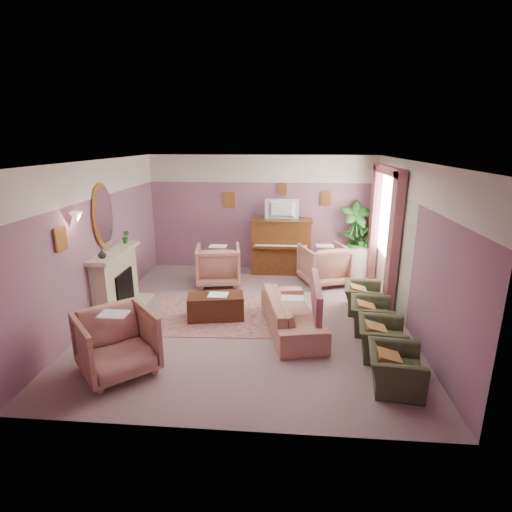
# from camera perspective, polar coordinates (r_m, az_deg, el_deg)

# --- Properties ---
(floor) EXTENTS (5.50, 6.00, 0.01)m
(floor) POSITION_cam_1_polar(r_m,az_deg,el_deg) (7.44, -0.86, -8.69)
(floor) COLOR gray
(floor) RESTS_ON ground
(ceiling) EXTENTS (5.50, 6.00, 0.01)m
(ceiling) POSITION_cam_1_polar(r_m,az_deg,el_deg) (6.75, -0.97, 13.41)
(ceiling) COLOR silver
(ceiling) RESTS_ON wall_back
(wall_back) EXTENTS (5.50, 0.02, 2.80)m
(wall_back) POSITION_cam_1_polar(r_m,az_deg,el_deg) (9.89, 0.81, 6.13)
(wall_back) COLOR #6F516D
(wall_back) RESTS_ON floor
(wall_front) EXTENTS (5.50, 0.02, 2.80)m
(wall_front) POSITION_cam_1_polar(r_m,az_deg,el_deg) (4.15, -5.04, -8.49)
(wall_front) COLOR #6F516D
(wall_front) RESTS_ON floor
(wall_left) EXTENTS (0.02, 6.00, 2.80)m
(wall_left) POSITION_cam_1_polar(r_m,az_deg,el_deg) (7.73, -21.67, 2.11)
(wall_left) COLOR #6F516D
(wall_left) RESTS_ON floor
(wall_right) EXTENTS (0.02, 6.00, 2.80)m
(wall_right) POSITION_cam_1_polar(r_m,az_deg,el_deg) (7.24, 21.32, 1.25)
(wall_right) COLOR #6F516D
(wall_right) RESTS_ON floor
(picture_rail_band) EXTENTS (5.50, 0.01, 0.65)m
(picture_rail_band) POSITION_cam_1_polar(r_m,az_deg,el_deg) (9.75, 0.83, 12.35)
(picture_rail_band) COLOR silver
(picture_rail_band) RESTS_ON wall_back
(stripe_panel) EXTENTS (0.01, 3.00, 2.15)m
(stripe_panel) POSITION_cam_1_polar(r_m,az_deg,el_deg) (8.52, 18.63, 1.39)
(stripe_panel) COLOR #B9C0A7
(stripe_panel) RESTS_ON wall_right
(fireplace_surround) EXTENTS (0.30, 1.40, 1.10)m
(fireplace_surround) POSITION_cam_1_polar(r_m,az_deg,el_deg) (8.07, -19.41, -3.41)
(fireplace_surround) COLOR #C4B998
(fireplace_surround) RESTS_ON floor
(fireplace_inset) EXTENTS (0.18, 0.72, 0.68)m
(fireplace_inset) POSITION_cam_1_polar(r_m,az_deg,el_deg) (8.08, -18.66, -4.44)
(fireplace_inset) COLOR black
(fireplace_inset) RESTS_ON floor
(fire_ember) EXTENTS (0.06, 0.54, 0.10)m
(fire_ember) POSITION_cam_1_polar(r_m,az_deg,el_deg) (8.12, -18.28, -5.65)
(fire_ember) COLOR #FF4E18
(fire_ember) RESTS_ON floor
(mantel_shelf) EXTENTS (0.40, 1.55, 0.07)m
(mantel_shelf) POSITION_cam_1_polar(r_m,az_deg,el_deg) (7.89, -19.59, 0.49)
(mantel_shelf) COLOR #C4B998
(mantel_shelf) RESTS_ON fireplace_surround
(hearth) EXTENTS (0.55, 1.50, 0.02)m
(hearth) POSITION_cam_1_polar(r_m,az_deg,el_deg) (8.18, -17.77, -7.03)
(hearth) COLOR #C4B998
(hearth) RESTS_ON floor
(mirror_frame) EXTENTS (0.04, 0.72, 1.20)m
(mirror_frame) POSITION_cam_1_polar(r_m,az_deg,el_deg) (7.80, -21.00, 5.32)
(mirror_frame) COLOR #C68B3C
(mirror_frame) RESTS_ON wall_left
(mirror_glass) EXTENTS (0.01, 0.60, 1.06)m
(mirror_glass) POSITION_cam_1_polar(r_m,az_deg,el_deg) (7.79, -20.84, 5.32)
(mirror_glass) COLOR white
(mirror_glass) RESTS_ON wall_left
(sconce_shade) EXTENTS (0.20, 0.20, 0.16)m
(sconce_shade) POSITION_cam_1_polar(r_m,az_deg,el_deg) (6.82, -24.27, 5.07)
(sconce_shade) COLOR tan
(sconce_shade) RESTS_ON wall_left
(piano) EXTENTS (1.40, 0.60, 1.30)m
(piano) POSITION_cam_1_polar(r_m,az_deg,el_deg) (9.71, 3.60, 1.38)
(piano) COLOR #4F2911
(piano) RESTS_ON floor
(piano_keyshelf) EXTENTS (1.30, 0.12, 0.06)m
(piano_keyshelf) POSITION_cam_1_polar(r_m,az_deg,el_deg) (9.36, 3.56, 1.25)
(piano_keyshelf) COLOR #4F2911
(piano_keyshelf) RESTS_ON piano
(piano_keys) EXTENTS (1.20, 0.08, 0.02)m
(piano_keys) POSITION_cam_1_polar(r_m,az_deg,el_deg) (9.35, 3.56, 1.49)
(piano_keys) COLOR white
(piano_keys) RESTS_ON piano
(piano_top) EXTENTS (1.45, 0.65, 0.04)m
(piano_top) POSITION_cam_1_polar(r_m,az_deg,el_deg) (9.57, 3.67, 5.21)
(piano_top) COLOR #4F2911
(piano_top) RESTS_ON piano
(television) EXTENTS (0.80, 0.12, 0.48)m
(television) POSITION_cam_1_polar(r_m,az_deg,el_deg) (9.47, 3.70, 6.87)
(television) COLOR black
(television) RESTS_ON piano
(print_back_left) EXTENTS (0.30, 0.03, 0.38)m
(print_back_left) POSITION_cam_1_polar(r_m,az_deg,el_deg) (9.88, -3.88, 7.97)
(print_back_left) COLOR #C68B3C
(print_back_left) RESTS_ON wall_back
(print_back_right) EXTENTS (0.26, 0.03, 0.34)m
(print_back_right) POSITION_cam_1_polar(r_m,az_deg,el_deg) (9.80, 9.96, 8.05)
(print_back_right) COLOR #C68B3C
(print_back_right) RESTS_ON wall_back
(print_back_mid) EXTENTS (0.22, 0.03, 0.26)m
(print_back_mid) POSITION_cam_1_polar(r_m,az_deg,el_deg) (9.74, 3.78, 9.51)
(print_back_mid) COLOR #C68B3C
(print_back_mid) RESTS_ON wall_back
(print_left_wall) EXTENTS (0.03, 0.28, 0.36)m
(print_left_wall) POSITION_cam_1_polar(r_m,az_deg,el_deg) (6.62, -26.12, 2.23)
(print_left_wall) COLOR #C68B3C
(print_left_wall) RESTS_ON wall_left
(window_blind) EXTENTS (0.03, 1.40, 1.80)m
(window_blind) POSITION_cam_1_polar(r_m,az_deg,el_deg) (8.63, 18.40, 5.84)
(window_blind) COLOR beige
(window_blind) RESTS_ON wall_right
(curtain_left) EXTENTS (0.16, 0.34, 2.60)m
(curtain_left) POSITION_cam_1_polar(r_m,az_deg,el_deg) (7.81, 19.08, 1.76)
(curtain_left) COLOR #974E5B
(curtain_left) RESTS_ON floor
(curtain_right) EXTENTS (0.16, 0.34, 2.60)m
(curtain_right) POSITION_cam_1_polar(r_m,az_deg,el_deg) (9.56, 16.49, 4.51)
(curtain_right) COLOR #974E5B
(curtain_right) RESTS_ON floor
(pelmet) EXTENTS (0.16, 2.20, 0.16)m
(pelmet) POSITION_cam_1_polar(r_m,az_deg,el_deg) (8.51, 18.39, 11.56)
(pelmet) COLOR #974E5B
(pelmet) RESTS_ON wall_right
(mantel_plant) EXTENTS (0.16, 0.16, 0.28)m
(mantel_plant) POSITION_cam_1_polar(r_m,az_deg,el_deg) (8.33, -18.13, 2.64)
(mantel_plant) COLOR #226520
(mantel_plant) RESTS_ON mantel_shelf
(mantel_vase) EXTENTS (0.16, 0.16, 0.16)m
(mantel_vase) POSITION_cam_1_polar(r_m,az_deg,el_deg) (7.42, -21.14, 0.26)
(mantel_vase) COLOR silver
(mantel_vase) RESTS_ON mantel_shelf
(area_rug) EXTENTS (2.58, 1.92, 0.01)m
(area_rug) POSITION_cam_1_polar(r_m,az_deg,el_deg) (7.53, -5.02, -8.38)
(area_rug) COLOR #A06661
(area_rug) RESTS_ON floor
(coffee_table) EXTENTS (1.07, 0.67, 0.45)m
(coffee_table) POSITION_cam_1_polar(r_m,az_deg,el_deg) (7.34, -5.77, -7.19)
(coffee_table) COLOR #412010
(coffee_table) RESTS_ON floor
(table_paper) EXTENTS (0.35, 0.28, 0.01)m
(table_paper) POSITION_cam_1_polar(r_m,az_deg,el_deg) (7.24, -5.43, -5.54)
(table_paper) COLOR white
(table_paper) RESTS_ON coffee_table
(sofa) EXTENTS (0.67, 2.00, 0.81)m
(sofa) POSITION_cam_1_polar(r_m,az_deg,el_deg) (6.85, 5.17, -7.33)
(sofa) COLOR tan
(sofa) RESTS_ON floor
(sofa_throw) EXTENTS (0.10, 1.51, 0.55)m
(sofa_throw) POSITION_cam_1_polar(r_m,az_deg,el_deg) (6.79, 8.60, -5.87)
(sofa_throw) COLOR #974E5B
(sofa_throw) RESTS_ON sofa
(floral_armchair_left) EXTENTS (0.95, 0.95, 0.99)m
(floral_armchair_left) POSITION_cam_1_polar(r_m,az_deg,el_deg) (8.96, -5.40, -0.98)
(floral_armchair_left) COLOR tan
(floral_armchair_left) RESTS_ON floor
(floral_armchair_right) EXTENTS (0.95, 0.95, 0.99)m
(floral_armchair_right) POSITION_cam_1_polar(r_m,az_deg,el_deg) (9.08, 9.70, -0.91)
(floral_armchair_right) COLOR tan
(floral_armchair_right) RESTS_ON floor
(floral_armchair_front) EXTENTS (0.95, 0.95, 0.99)m
(floral_armchair_front) POSITION_cam_1_polar(r_m,az_deg,el_deg) (5.92, -19.31, -11.24)
(floral_armchair_front) COLOR tan
(floral_armchair_front) RESTS_ON floor
(olive_chair_a) EXTENTS (0.56, 0.80, 0.69)m
(olive_chair_a) POSITION_cam_1_polar(r_m,az_deg,el_deg) (5.66, 19.32, -14.24)
(olive_chair_a) COLOR #3D4329
(olive_chair_a) RESTS_ON floor
(olive_chair_b) EXTENTS (0.56, 0.80, 0.69)m
(olive_chair_b) POSITION_cam_1_polar(r_m,az_deg,el_deg) (6.36, 17.53, -10.55)
(olive_chair_b) COLOR #3D4329
(olive_chair_b) RESTS_ON floor
(olive_chair_c) EXTENTS (0.56, 0.80, 0.69)m
(olive_chair_c) POSITION_cam_1_polar(r_m,az_deg,el_deg) (7.09, 16.13, -7.60)
(olive_chair_c) COLOR #3D4329
(olive_chair_c) RESTS_ON floor
(olive_chair_d) EXTENTS (0.56, 0.80, 0.69)m
(olive_chair_d) POSITION_cam_1_polar(r_m,az_deg,el_deg) (7.83, 15.01, -5.20)
(olive_chair_d) COLOR #3D4329
(olive_chair_d) RESTS_ON floor
(side_table) EXTENTS (0.52, 0.52, 0.70)m
(side_table) POSITION_cam_1_polar(r_m,az_deg,el_deg) (9.89, 14.58, -0.66)
(side_table) COLOR white
(side_table) RESTS_ON floor
(side_plant_big) EXTENTS (0.30, 0.30, 0.34)m
(side_plant_big) POSITION_cam_1_polar(r_m,az_deg,el_deg) (9.75, 14.79, 2.26)
(side_plant_big) COLOR #226520
(side_plant_big) RESTS_ON side_table
(side_plant_small) EXTENTS (0.16, 0.16, 0.28)m
(side_plant_small) POSITION_cam_1_polar(r_m,az_deg,el_deg) (9.69, 15.58, 1.93)
(side_plant_small) COLOR #226520
(side_plant_small) RESTS_ON side_table
(palm_pot) EXTENTS (0.34, 0.34, 0.34)m
(palm_pot) POSITION_cam_1_polar(r_m,az_deg,el_deg) (9.96, 13.69, -1.56)
(palm_pot) COLOR brown
(palm_pot) RESTS_ON floor
(palm_plant) EXTENTS (0.76, 0.76, 1.44)m
(palm_plant) POSITION_cam_1_polar(r_m,az_deg,el_deg) (9.73, 14.03, 3.44)
(palm_plant) COLOR #226520
(palm_plant) RESTS_ON palm_pot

